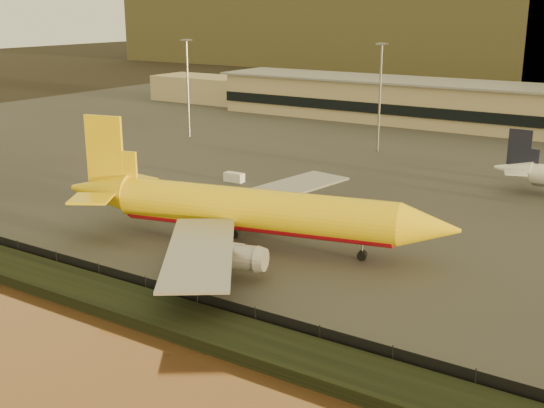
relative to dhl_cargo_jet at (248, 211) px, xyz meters
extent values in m
plane|color=black|center=(-2.45, -8.05, -5.52)|extent=(900.00, 900.00, 0.00)
cube|color=black|center=(-2.45, -25.05, -4.82)|extent=(320.00, 7.00, 1.40)
cube|color=#2D2D2D|center=(-2.45, 86.95, -5.42)|extent=(320.00, 220.00, 0.20)
cube|color=black|center=(-2.45, -21.05, -4.22)|extent=(300.00, 0.05, 2.20)
cube|color=tan|center=(-2.45, 116.95, 0.68)|extent=(160.00, 22.00, 12.00)
cube|color=black|center=(-2.45, 105.75, -0.32)|extent=(160.00, 0.60, 3.00)
cube|color=gray|center=(-2.45, 116.95, 6.98)|extent=(164.00, 24.00, 0.60)
cube|color=tan|center=(-97.45, 120.95, -0.82)|extent=(50.00, 18.00, 9.00)
cylinder|color=slate|center=(-62.45, 61.95, 7.18)|extent=(0.50, 0.50, 25.00)
cube|color=slate|center=(-62.45, 61.95, 19.88)|extent=(2.20, 2.20, 0.40)
cylinder|color=slate|center=(-12.45, 71.95, 7.18)|extent=(0.50, 0.50, 25.00)
cube|color=slate|center=(-12.45, 71.95, 19.88)|extent=(2.20, 2.20, 0.40)
cube|color=brown|center=(-142.45, 331.95, 21.98)|extent=(260.00, 160.00, 55.00)
cylinder|color=yellow|center=(1.06, 0.25, 0.32)|extent=(41.43, 15.07, 5.94)
cylinder|color=#B30A15|center=(1.06, 0.25, -0.72)|extent=(40.02, 13.54, 4.64)
cone|color=yellow|center=(25.00, 5.79, 0.32)|extent=(9.13, 7.59, 5.94)
cone|color=yellow|center=(-23.99, -5.55, 0.77)|extent=(11.36, 8.11, 5.94)
cube|color=yellow|center=(-22.88, -5.30, 7.31)|extent=(6.23, 1.88, 10.40)
cube|color=yellow|center=(-23.11, 0.75, 1.21)|extent=(6.18, 6.12, 0.36)
cube|color=yellow|center=(-20.43, -10.83, 1.21)|extent=(7.81, 7.78, 0.36)
cube|color=gray|center=(-3.62, 15.41, -0.72)|extent=(11.91, 26.65, 0.36)
cylinder|color=gray|center=(0.03, 12.30, -2.35)|extent=(7.42, 4.73, 3.27)
cube|color=gray|center=(3.52, -15.43, -0.72)|extent=(21.31, 25.65, 0.36)
cylinder|color=gray|center=(5.43, -11.03, -2.35)|extent=(7.42, 4.73, 3.27)
cylinder|color=black|center=(16.37, 3.79, -4.67)|extent=(1.51, 1.31, 1.31)
cylinder|color=slate|center=(16.37, 3.79, -3.99)|extent=(0.23, 0.23, 2.67)
cylinder|color=black|center=(-2.51, -3.33, -4.67)|extent=(1.51, 1.31, 1.31)
cylinder|color=slate|center=(-2.51, -3.33, -3.99)|extent=(0.23, 0.23, 2.67)
cylinder|color=black|center=(-3.72, 1.88, -4.67)|extent=(1.51, 1.31, 1.31)
cylinder|color=slate|center=(-3.72, 1.88, -3.99)|extent=(0.23, 0.23, 2.67)
cone|color=white|center=(23.87, 52.99, -1.33)|extent=(7.12, 4.08, 3.90)
cube|color=black|center=(24.65, 52.97, 2.96)|extent=(4.30, 0.42, 6.82)
cube|color=white|center=(25.54, 56.84, -1.04)|extent=(4.91, 4.79, 0.23)
cube|color=white|center=(25.33, 49.05, -1.04)|extent=(4.79, 4.66, 0.23)
cube|color=yellow|center=(1.67, 15.12, -4.43)|extent=(4.36, 3.04, 1.79)
cube|color=white|center=(-24.01, 29.40, -4.42)|extent=(4.05, 1.89, 1.81)
camera|label=1|loc=(53.83, -76.61, 28.22)|focal=45.00mm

